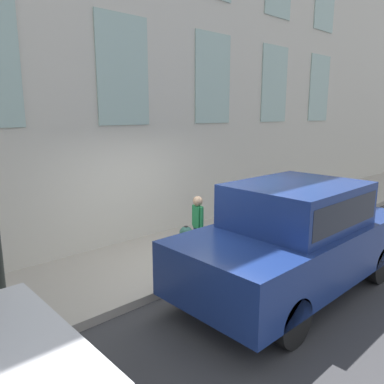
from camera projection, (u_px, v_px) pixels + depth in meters
ground_plane at (204, 280)px, 6.44m from camera, size 80.00×80.00×0.00m
sidewalk at (162, 258)px, 7.26m from camera, size 2.31×60.00×0.14m
fire_hydrant at (186, 245)px, 6.75m from camera, size 0.31×0.43×0.71m
person at (198, 220)px, 7.05m from camera, size 0.28×0.19×1.18m
parked_car_navy_near at (295, 234)px, 5.91m from camera, size 1.82×4.25×1.77m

